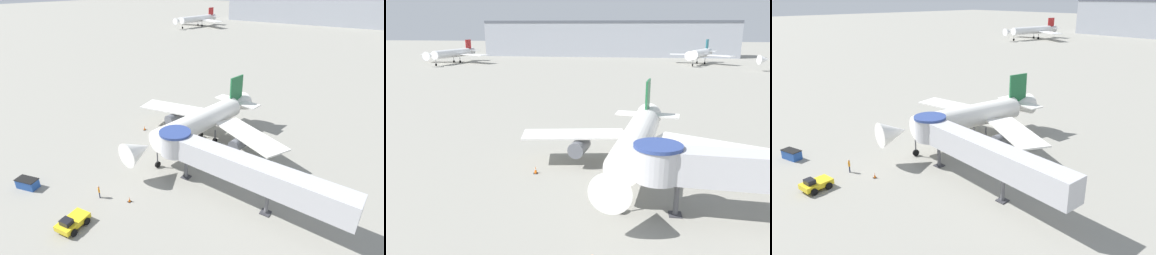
# 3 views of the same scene
# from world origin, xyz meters

# --- Properties ---
(ground_plane) EXTENTS (800.00, 800.00, 0.00)m
(ground_plane) POSITION_xyz_m (0.00, 0.00, 0.00)
(ground_plane) COLOR gray
(main_airplane) EXTENTS (27.52, 26.15, 9.16)m
(main_airplane) POSITION_xyz_m (0.52, 0.66, 3.89)
(main_airplane) COLOR white
(main_airplane) RESTS_ON ground_plane
(jet_bridge) EXTENTS (23.88, 4.71, 6.26)m
(jet_bridge) POSITION_xyz_m (10.37, -8.74, 4.58)
(jet_bridge) COLOR #B7B7BC
(jet_bridge) RESTS_ON ground_plane
(pushback_tug_yellow) EXTENTS (2.60, 3.50, 1.53)m
(pushback_tug_yellow) POSITION_xyz_m (-1.00, -22.36, 0.71)
(pushback_tug_yellow) COLOR yellow
(pushback_tug_yellow) RESTS_ON ground_plane
(service_container_blue) EXTENTS (3.02, 2.07, 1.25)m
(service_container_blue) POSITION_xyz_m (-11.53, -21.17, 0.63)
(service_container_blue) COLOR #234C9E
(service_container_blue) RESTS_ON ground_plane
(traffic_cone_starboard_wing) EXTENTS (0.37, 0.37, 0.61)m
(traffic_cone_starboard_wing) POSITION_xyz_m (11.04, -1.06, 0.29)
(traffic_cone_starboard_wing) COLOR black
(traffic_cone_starboard_wing) RESTS_ON ground_plane
(traffic_cone_port_wing) EXTENTS (0.47, 0.47, 0.78)m
(traffic_cone_port_wing) POSITION_xyz_m (-10.40, -0.68, 0.37)
(traffic_cone_port_wing) COLOR black
(traffic_cone_port_wing) RESTS_ON ground_plane
(traffic_cone_near_nose) EXTENTS (0.40, 0.40, 0.67)m
(traffic_cone_near_nose) POSITION_xyz_m (1.03, -16.09, 0.32)
(traffic_cone_near_nose) COLOR black
(traffic_cone_near_nose) RESTS_ON ground_plane
(ground_crew_marshaller) EXTENTS (0.37, 0.34, 1.69)m
(ground_crew_marshaller) POSITION_xyz_m (-2.47, -17.51, 0.97)
(ground_crew_marshaller) COLOR #1E2338
(ground_crew_marshaller) RESTS_ON ground_plane
(background_jet_red_tail) EXTENTS (33.11, 34.61, 9.97)m
(background_jet_red_tail) POSITION_xyz_m (-78.42, 121.77, 4.39)
(background_jet_red_tail) COLOR white
(background_jet_red_tail) RESTS_ON ground_plane
(terminal_building) EXTENTS (135.66, 20.19, 19.04)m
(terminal_building) POSITION_xyz_m (-12.32, 175.00, 9.53)
(terminal_building) COLOR #999EA8
(terminal_building) RESTS_ON ground_plane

